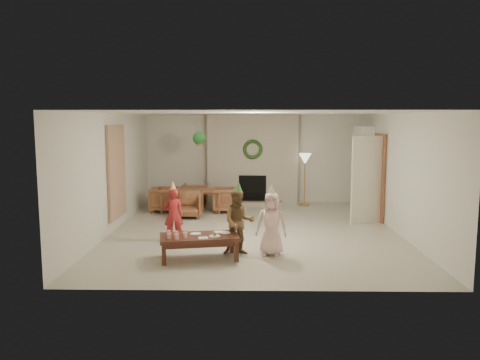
{
  "coord_description": "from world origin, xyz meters",
  "views": [
    {
      "loc": [
        -0.12,
        -9.79,
        2.38
      ],
      "look_at": [
        -0.3,
        0.4,
        1.05
      ],
      "focal_mm": 35.13,
      "sensor_mm": 36.0,
      "label": 1
    }
  ],
  "objects_px": {
    "dining_chair_near": "(188,204)",
    "child_plaid": "(239,222)",
    "dining_chair_right": "(227,200)",
    "child_pink": "(271,224)",
    "dining_chair_far": "(195,195)",
    "dining_chair_left": "(164,199)",
    "dining_table": "(192,201)",
    "child_red": "(173,215)",
    "coffee_table_top": "(199,237)"
  },
  "relations": [
    {
      "from": "dining_chair_right",
      "to": "child_red",
      "type": "xyz_separation_m",
      "value": [
        -0.9,
        -2.95,
        0.21
      ]
    },
    {
      "from": "child_pink",
      "to": "dining_chair_right",
      "type": "bearing_deg",
      "value": 114.82
    },
    {
      "from": "dining_chair_left",
      "to": "dining_chair_right",
      "type": "height_order",
      "value": "same"
    },
    {
      "from": "dining_chair_far",
      "to": "child_plaid",
      "type": "height_order",
      "value": "child_plaid"
    },
    {
      "from": "dining_table",
      "to": "dining_chair_near",
      "type": "height_order",
      "value": "dining_chair_near"
    },
    {
      "from": "dining_chair_near",
      "to": "dining_chair_left",
      "type": "relative_size",
      "value": 1.0
    },
    {
      "from": "dining_chair_far",
      "to": "dining_chair_right",
      "type": "distance_m",
      "value": 1.14
    },
    {
      "from": "child_pink",
      "to": "coffee_table_top",
      "type": "bearing_deg",
      "value": -158.07
    },
    {
      "from": "dining_chair_far",
      "to": "child_pink",
      "type": "height_order",
      "value": "child_pink"
    },
    {
      "from": "dining_chair_near",
      "to": "dining_chair_left",
      "type": "xyz_separation_m",
      "value": [
        -0.71,
        0.72,
        0.0
      ]
    },
    {
      "from": "child_plaid",
      "to": "child_pink",
      "type": "distance_m",
      "value": 0.57
    },
    {
      "from": "dining_chair_far",
      "to": "child_pink",
      "type": "relative_size",
      "value": 0.62
    },
    {
      "from": "coffee_table_top",
      "to": "child_plaid",
      "type": "xyz_separation_m",
      "value": [
        0.67,
        0.28,
        0.2
      ]
    },
    {
      "from": "dining_chair_far",
      "to": "child_red",
      "type": "bearing_deg",
      "value": 90.3
    },
    {
      "from": "dining_chair_left",
      "to": "child_plaid",
      "type": "distance_m",
      "value": 4.35
    },
    {
      "from": "dining_chair_near",
      "to": "child_pink",
      "type": "height_order",
      "value": "child_pink"
    },
    {
      "from": "dining_chair_right",
      "to": "child_pink",
      "type": "distance_m",
      "value": 4.0
    },
    {
      "from": "dining_chair_far",
      "to": "dining_chair_left",
      "type": "distance_m",
      "value": 1.01
    },
    {
      "from": "dining_chair_near",
      "to": "child_plaid",
      "type": "distance_m",
      "value": 3.4
    },
    {
      "from": "dining_chair_far",
      "to": "child_red",
      "type": "height_order",
      "value": "child_red"
    },
    {
      "from": "dining_table",
      "to": "dining_chair_far",
      "type": "height_order",
      "value": "dining_chair_far"
    },
    {
      "from": "dining_table",
      "to": "dining_chair_far",
      "type": "distance_m",
      "value": 0.72
    },
    {
      "from": "child_plaid",
      "to": "dining_chair_left",
      "type": "bearing_deg",
      "value": 110.81
    },
    {
      "from": "dining_chair_left",
      "to": "child_plaid",
      "type": "bearing_deg",
      "value": -152.04
    },
    {
      "from": "dining_chair_right",
      "to": "child_pink",
      "type": "bearing_deg",
      "value": 14.52
    },
    {
      "from": "coffee_table_top",
      "to": "child_pink",
      "type": "bearing_deg",
      "value": 0.53
    },
    {
      "from": "dining_chair_far",
      "to": "child_red",
      "type": "distance_m",
      "value": 3.68
    },
    {
      "from": "dining_table",
      "to": "child_pink",
      "type": "xyz_separation_m",
      "value": [
        1.86,
        -3.88,
        0.27
      ]
    },
    {
      "from": "dining_chair_left",
      "to": "child_pink",
      "type": "xyz_separation_m",
      "value": [
        2.57,
        -3.88,
        0.24
      ]
    },
    {
      "from": "dining_chair_far",
      "to": "coffee_table_top",
      "type": "bearing_deg",
      "value": 97.69
    },
    {
      "from": "dining_chair_far",
      "to": "dining_chair_right",
      "type": "bearing_deg",
      "value": 141.34
    },
    {
      "from": "coffee_table_top",
      "to": "dining_chair_near",
      "type": "bearing_deg",
      "value": 89.75
    },
    {
      "from": "dining_chair_left",
      "to": "child_red",
      "type": "bearing_deg",
      "value": -166.08
    },
    {
      "from": "dining_chair_left",
      "to": "child_pink",
      "type": "bearing_deg",
      "value": -145.97
    },
    {
      "from": "dining_chair_right",
      "to": "child_red",
      "type": "bearing_deg",
      "value": -16.44
    },
    {
      "from": "coffee_table_top",
      "to": "child_plaid",
      "type": "height_order",
      "value": "child_plaid"
    },
    {
      "from": "dining_table",
      "to": "child_red",
      "type": "xyz_separation_m",
      "value": [
        -0.01,
        -2.96,
        0.24
      ]
    },
    {
      "from": "coffee_table_top",
      "to": "child_red",
      "type": "height_order",
      "value": "child_red"
    },
    {
      "from": "dining_table",
      "to": "dining_chair_right",
      "type": "xyz_separation_m",
      "value": [
        0.89,
        -0.01,
        0.03
      ]
    },
    {
      "from": "dining_chair_near",
      "to": "child_plaid",
      "type": "height_order",
      "value": "child_plaid"
    },
    {
      "from": "coffee_table_top",
      "to": "dining_chair_right",
      "type": "bearing_deg",
      "value": 75.54
    },
    {
      "from": "dining_chair_right",
      "to": "dining_table",
      "type": "bearing_deg",
      "value": -90.0
    },
    {
      "from": "dining_chair_far",
      "to": "coffee_table_top",
      "type": "relative_size",
      "value": 0.52
    },
    {
      "from": "dining_chair_near",
      "to": "child_red",
      "type": "height_order",
      "value": "child_red"
    },
    {
      "from": "dining_table",
      "to": "child_pink",
      "type": "relative_size",
      "value": 1.46
    },
    {
      "from": "dining_chair_left",
      "to": "dining_chair_right",
      "type": "relative_size",
      "value": 1.0
    },
    {
      "from": "dining_chair_left",
      "to": "child_pink",
      "type": "height_order",
      "value": "child_pink"
    },
    {
      "from": "dining_table",
      "to": "child_plaid",
      "type": "height_order",
      "value": "child_plaid"
    },
    {
      "from": "dining_table",
      "to": "child_plaid",
      "type": "distance_m",
      "value": 4.07
    },
    {
      "from": "dining_chair_near",
      "to": "child_plaid",
      "type": "relative_size",
      "value": 0.6
    }
  ]
}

